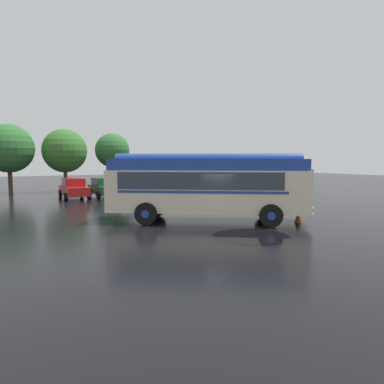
{
  "coord_description": "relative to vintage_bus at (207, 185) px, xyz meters",
  "views": [
    {
      "loc": [
        -9.91,
        -14.02,
        3.16
      ],
      "look_at": [
        -0.34,
        2.14,
        1.4
      ],
      "focal_mm": 32.0,
      "sensor_mm": 36.0,
      "label": 1
    }
  ],
  "objects": [
    {
      "name": "ground_plane",
      "position": [
        0.34,
        -0.63,
        -1.89
      ],
      "size": [
        120.0,
        120.0,
        0.0
      ],
      "primitive_type": "plane",
      "color": "black"
    },
    {
      "name": "vintage_bus",
      "position": [
        0.0,
        0.0,
        0.0
      ],
      "size": [
        9.58,
        7.93,
        3.49
      ],
      "color": "beige",
      "rests_on": "ground"
    },
    {
      "name": "car_near_left",
      "position": [
        -3.7,
        14.33,
        -1.05
      ],
      "size": [
        2.01,
        4.22,
        1.66
      ],
      "color": "maroon",
      "rests_on": "ground"
    },
    {
      "name": "car_mid_left",
      "position": [
        -1.3,
        14.0,
        -1.05
      ],
      "size": [
        2.02,
        4.23,
        1.66
      ],
      "color": "#144C28",
      "rests_on": "ground"
    },
    {
      "name": "car_mid_right",
      "position": [
        1.59,
        14.26,
        -1.05
      ],
      "size": [
        2.4,
        4.4,
        1.66
      ],
      "color": "navy",
      "rests_on": "ground"
    },
    {
      "name": "tree_left_of_centre",
      "position": [
        -7.95,
        21.84,
        2.35
      ],
      "size": [
        4.58,
        4.58,
        6.54
      ],
      "color": "#4C3823",
      "rests_on": "ground"
    },
    {
      "name": "tree_centre",
      "position": [
        -3.01,
        20.9,
        2.16
      ],
      "size": [
        4.29,
        4.29,
        6.21
      ],
      "color": "#4C3823",
      "rests_on": "ground"
    },
    {
      "name": "tree_right_of_centre",
      "position": [
        1.82,
        21.21,
        2.25
      ],
      "size": [
        3.6,
        3.6,
        5.99
      ],
      "color": "#4C3823",
      "rests_on": "ground"
    },
    {
      "name": "traffic_cone",
      "position": [
        3.82,
        -2.62,
        -1.62
      ],
      "size": [
        0.36,
        0.36,
        0.55
      ],
      "primitive_type": "cone",
      "color": "orange",
      "rests_on": "ground"
    },
    {
      "name": "puddle_patch",
      "position": [
        -0.37,
        -3.91,
        -1.89
      ],
      "size": [
        3.24,
        3.24,
        0.01
      ],
      "primitive_type": "cylinder",
      "color": "black",
      "rests_on": "ground"
    }
  ]
}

